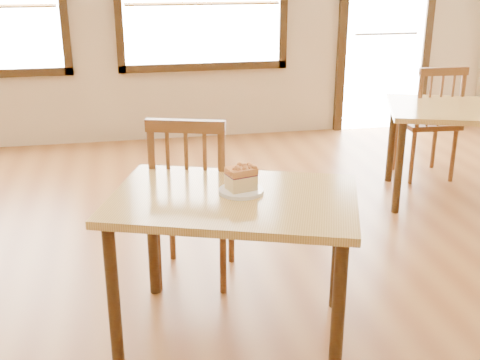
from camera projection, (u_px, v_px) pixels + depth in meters
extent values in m
cube|color=#311F0D|center=(204.00, 67.00, 6.26)|extent=(1.76, 0.06, 0.08)
cube|color=#A47226|center=(203.00, 3.00, 6.01)|extent=(1.56, 0.05, 0.03)
cube|color=white|center=(386.00, 29.00, 6.52)|extent=(0.90, 0.02, 2.20)
cube|color=#311F0D|center=(343.00, 30.00, 6.42)|extent=(0.09, 0.06, 2.20)
cube|color=#311F0D|center=(428.00, 28.00, 6.60)|extent=(0.09, 0.06, 2.20)
cylinder|color=#B2B2B7|center=(386.00, 34.00, 6.52)|extent=(0.72, 0.03, 0.03)
cube|color=tan|center=(234.00, 200.00, 2.86)|extent=(1.36, 1.13, 0.04)
cylinder|color=#311F0D|center=(113.00, 295.00, 2.76)|extent=(0.06, 0.06, 0.71)
cylinder|color=#311F0D|center=(338.00, 313.00, 2.62)|extent=(0.06, 0.06, 0.71)
cylinder|color=#311F0D|center=(152.00, 236.00, 3.35)|extent=(0.06, 0.06, 0.71)
cylinder|color=#311F0D|center=(338.00, 248.00, 3.21)|extent=(0.06, 0.06, 0.71)
cube|color=brown|center=(195.00, 198.00, 3.50)|extent=(0.59, 0.59, 0.04)
cylinder|color=brown|center=(231.00, 229.00, 3.75)|extent=(0.04, 0.04, 0.48)
cylinder|color=brown|center=(172.00, 226.00, 3.79)|extent=(0.04, 0.04, 0.48)
cylinder|color=brown|center=(223.00, 256.00, 3.40)|extent=(0.04, 0.04, 0.48)
cylinder|color=brown|center=(158.00, 253.00, 3.44)|extent=(0.04, 0.04, 0.48)
cylinder|color=brown|center=(222.00, 170.00, 3.19)|extent=(0.04, 0.04, 0.51)
cylinder|color=brown|center=(152.00, 167.00, 3.23)|extent=(0.04, 0.04, 0.51)
cube|color=brown|center=(185.00, 126.00, 3.13)|extent=(0.42, 0.17, 0.07)
cylinder|color=brown|center=(205.00, 171.00, 3.21)|extent=(0.02, 0.02, 0.44)
cylinder|color=brown|center=(187.00, 170.00, 3.22)|extent=(0.02, 0.02, 0.44)
cylinder|color=brown|center=(168.00, 170.00, 3.23)|extent=(0.02, 0.02, 0.44)
cube|color=tan|center=(475.00, 110.00, 4.57)|extent=(1.48, 1.23, 0.04)
cylinder|color=#311F0D|center=(399.00, 168.00, 4.45)|extent=(0.06, 0.06, 0.71)
cylinder|color=#311F0D|center=(391.00, 141.00, 5.10)|extent=(0.06, 0.06, 0.71)
cube|color=brown|center=(427.00, 122.00, 5.19)|extent=(0.48, 0.48, 0.04)
cylinder|color=brown|center=(434.00, 145.00, 5.48)|extent=(0.04, 0.04, 0.46)
cylinder|color=brown|center=(396.00, 146.00, 5.43)|extent=(0.04, 0.04, 0.46)
cylinder|color=brown|center=(453.00, 157.00, 5.14)|extent=(0.04, 0.04, 0.46)
cylinder|color=brown|center=(412.00, 159.00, 5.09)|extent=(0.04, 0.04, 0.46)
cylinder|color=brown|center=(462.00, 98.00, 4.94)|extent=(0.04, 0.04, 0.50)
cylinder|color=brown|center=(420.00, 100.00, 4.89)|extent=(0.04, 0.04, 0.50)
cube|color=brown|center=(444.00, 71.00, 4.84)|extent=(0.41, 0.07, 0.06)
cylinder|color=brown|center=(452.00, 100.00, 4.93)|extent=(0.02, 0.02, 0.43)
cylinder|color=brown|center=(441.00, 100.00, 4.92)|extent=(0.02, 0.02, 0.43)
cylinder|color=brown|center=(429.00, 101.00, 4.91)|extent=(0.02, 0.02, 0.43)
cylinder|color=white|center=(241.00, 191.00, 2.89)|extent=(0.22, 0.22, 0.02)
cylinder|color=white|center=(241.00, 192.00, 2.89)|extent=(0.15, 0.15, 0.01)
cube|color=#E1CC7F|center=(241.00, 182.00, 2.88)|extent=(0.15, 0.13, 0.07)
cube|color=#42122B|center=(241.00, 174.00, 2.86)|extent=(0.15, 0.13, 0.01)
cube|color=#CC8340|center=(241.00, 171.00, 2.86)|extent=(0.16, 0.13, 0.03)
sphere|color=#CC8340|center=(248.00, 168.00, 2.84)|extent=(0.02, 0.02, 0.02)
sphere|color=#CC8340|center=(249.00, 167.00, 2.85)|extent=(0.02, 0.02, 0.02)
sphere|color=#CC8340|center=(251.00, 167.00, 2.85)|extent=(0.02, 0.02, 0.02)
sphere|color=#CC8340|center=(251.00, 165.00, 2.88)|extent=(0.01, 0.01, 0.01)
sphere|color=#CC8340|center=(245.00, 169.00, 2.82)|extent=(0.02, 0.02, 0.02)
sphere|color=#CC8340|center=(234.00, 166.00, 2.87)|extent=(0.02, 0.02, 0.02)
sphere|color=#CC8340|center=(233.00, 168.00, 2.84)|extent=(0.02, 0.02, 0.02)
sphere|color=#CC8340|center=(230.00, 167.00, 2.85)|extent=(0.02, 0.02, 0.02)
sphere|color=#CC8340|center=(244.00, 166.00, 2.85)|extent=(0.02, 0.02, 0.02)
sphere|color=#CC8340|center=(242.00, 170.00, 2.81)|extent=(0.02, 0.02, 0.02)
sphere|color=#CC8340|center=(248.00, 166.00, 2.86)|extent=(0.02, 0.02, 0.02)
sphere|color=#CC8340|center=(243.00, 167.00, 2.86)|extent=(0.02, 0.02, 0.02)
sphere|color=#CC8340|center=(255.00, 167.00, 2.85)|extent=(0.01, 0.01, 0.01)
sphere|color=#CC8340|center=(240.00, 167.00, 2.85)|extent=(0.01, 0.01, 0.01)
sphere|color=#CC8340|center=(233.00, 168.00, 2.84)|extent=(0.01, 0.01, 0.01)
sphere|color=#CC8340|center=(244.00, 164.00, 2.89)|extent=(0.02, 0.02, 0.02)
sphere|color=#CC8340|center=(246.00, 167.00, 2.85)|extent=(0.02, 0.02, 0.02)
sphere|color=#CC8340|center=(231.00, 168.00, 2.84)|extent=(0.02, 0.02, 0.02)
sphere|color=#CC8340|center=(231.00, 178.00, 2.82)|extent=(0.02, 0.02, 0.02)
sphere|color=#CC8340|center=(227.00, 172.00, 2.84)|extent=(0.01, 0.01, 0.01)
sphere|color=#CC8340|center=(225.00, 176.00, 2.86)|extent=(0.02, 0.02, 0.02)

